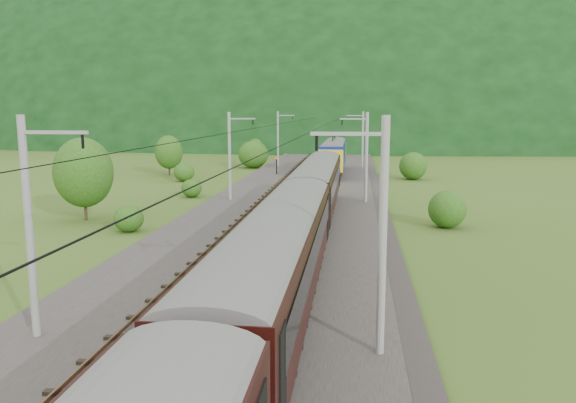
# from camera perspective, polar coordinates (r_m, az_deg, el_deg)

# --- Properties ---
(ground) EXTENTS (600.00, 600.00, 0.00)m
(ground) POSITION_cam_1_polar(r_m,az_deg,el_deg) (20.77, -8.72, -14.86)
(ground) COLOR #364F18
(ground) RESTS_ON ground
(railbed) EXTENTS (14.00, 220.00, 0.30)m
(railbed) POSITION_cam_1_polar(r_m,az_deg,el_deg) (29.89, -3.55, -6.88)
(railbed) COLOR #38332D
(railbed) RESTS_ON ground
(track_left) EXTENTS (2.40, 220.00, 0.27)m
(track_left) POSITION_cam_1_polar(r_m,az_deg,el_deg) (30.34, -8.04, -6.28)
(track_left) COLOR brown
(track_left) RESTS_ON railbed
(track_right) EXTENTS (2.40, 220.00, 0.27)m
(track_right) POSITION_cam_1_polar(r_m,az_deg,el_deg) (29.50, 1.06, -6.64)
(track_right) COLOR brown
(track_right) RESTS_ON railbed
(catenary_left) EXTENTS (2.54, 192.28, 8.00)m
(catenary_left) POSITION_cam_1_polar(r_m,az_deg,el_deg) (51.65, -5.87, 4.82)
(catenary_left) COLOR gray
(catenary_left) RESTS_ON railbed
(catenary_right) EXTENTS (2.54, 192.28, 8.00)m
(catenary_right) POSITION_cam_1_polar(r_m,az_deg,el_deg) (50.39, 7.88, 4.67)
(catenary_right) COLOR gray
(catenary_right) RESTS_ON railbed
(overhead_wires) EXTENTS (4.83, 198.00, 0.03)m
(overhead_wires) POSITION_cam_1_polar(r_m,az_deg,el_deg) (28.74, -3.69, 6.55)
(overhead_wires) COLOR black
(overhead_wires) RESTS_ON ground
(mountain_main) EXTENTS (504.00, 360.00, 244.00)m
(mountain_main) POSITION_cam_1_polar(r_m,az_deg,el_deg) (278.40, 5.88, 7.46)
(mountain_main) COLOR black
(mountain_main) RESTS_ON ground
(mountain_ridge) EXTENTS (336.00, 280.00, 132.00)m
(mountain_ridge) POSITION_cam_1_polar(r_m,az_deg,el_deg) (342.10, -14.70, 7.54)
(mountain_ridge) COLOR black
(mountain_ridge) RESTS_ON ground
(train) EXTENTS (2.89, 115.36, 5.02)m
(train) POSITION_cam_1_polar(r_m,az_deg,el_deg) (21.60, -0.92, -4.16)
(train) COLOR black
(train) RESTS_ON ground
(hazard_post_near) EXTENTS (0.15, 0.15, 1.41)m
(hazard_post_near) POSITION_cam_1_polar(r_m,az_deg,el_deg) (62.01, 1.91, 2.35)
(hazard_post_near) COLOR red
(hazard_post_near) RESTS_ON railbed
(hazard_post_far) EXTENTS (0.15, 0.15, 1.45)m
(hazard_post_far) POSITION_cam_1_polar(r_m,az_deg,el_deg) (60.11, 1.92, 2.15)
(hazard_post_far) COLOR red
(hazard_post_far) RESTS_ON railbed
(signal) EXTENTS (0.24, 0.24, 2.13)m
(signal) POSITION_cam_1_polar(r_m,az_deg,el_deg) (72.78, -1.17, 3.81)
(signal) COLOR black
(signal) RESTS_ON railbed
(vegetation_left) EXTENTS (13.37, 141.47, 6.42)m
(vegetation_left) POSITION_cam_1_polar(r_m,az_deg,el_deg) (38.40, -24.13, -0.42)
(vegetation_left) COLOR #1D4A13
(vegetation_left) RESTS_ON ground
(vegetation_right) EXTENTS (5.18, 96.18, 3.05)m
(vegetation_right) POSITION_cam_1_polar(r_m,az_deg,el_deg) (24.32, 22.36, -8.13)
(vegetation_right) COLOR #1D4A13
(vegetation_right) RESTS_ON ground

